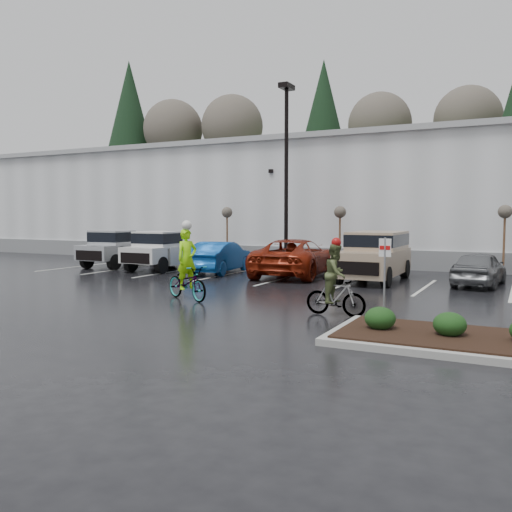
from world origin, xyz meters
The scene contains 18 objects.
ground centered at (0.00, 0.00, 0.00)m, with size 120.00×120.00×0.00m, color black.
warehouse centered at (0.00, 21.99, 3.65)m, with size 60.50×15.50×7.20m.
wooded_ridge centered at (0.00, 45.00, 3.00)m, with size 80.00×25.00×6.00m, color #26431C.
lamppost centered at (-4.00, 12.00, 5.69)m, with size 0.50×1.00×9.22m.
sapling_west centered at (-8.00, 13.00, 2.73)m, with size 0.60×0.60×3.20m.
sapling_mid centered at (-1.50, 13.00, 2.73)m, with size 0.60×0.60×3.20m.
sapling_east centered at (6.00, 13.00, 2.73)m, with size 0.60×0.60×3.20m.
shrub_a centered at (4.00, -1.00, 0.41)m, with size 0.70×0.70×0.52m, color black.
shrub_b centered at (5.50, -1.00, 0.41)m, with size 0.70×0.70×0.52m, color black.
fire_lane_sign centered at (3.80, 0.20, 1.41)m, with size 0.30×0.05×2.20m.
pickup_silver centered at (-12.47, 9.62, 0.98)m, with size 2.10×5.20×1.96m, color #ACB0B4, non-canonical shape.
pickup_white centered at (-9.37, 9.35, 0.98)m, with size 2.10×5.20×1.96m, color silver, non-canonical shape.
car_blue centered at (-6.15, 9.10, 0.75)m, with size 1.59×4.55×1.50m, color #0D4494.
car_red centered at (-2.45, 9.50, 0.84)m, with size 2.78×6.02×1.67m, color maroon.
suv_tan centered at (1.20, 9.24, 1.03)m, with size 2.20×5.10×2.06m, color #9F876C, non-canonical shape.
car_grey centered at (5.27, 9.57, 0.68)m, with size 1.61×4.01×1.37m, color slate.
cyclist_hivis centered at (-2.92, 1.50, 0.79)m, with size 2.25×1.53×2.58m.
cyclist_olive centered at (2.29, 0.97, 0.79)m, with size 1.67×0.81×2.14m.
Camera 1 is at (6.94, -13.10, 2.75)m, focal length 38.00 mm.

